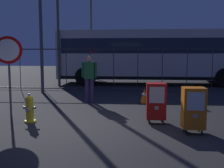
% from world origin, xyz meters
% --- Properties ---
extents(ground_plane, '(60.00, 60.00, 0.00)m').
position_xyz_m(ground_plane, '(0.00, 0.00, 0.00)').
color(ground_plane, '#262628').
extents(fire_hydrant, '(0.33, 0.32, 0.75)m').
position_xyz_m(fire_hydrant, '(-1.74, 0.27, 0.35)').
color(fire_hydrant, yellow).
rests_on(fire_hydrant, ground_plane).
extents(newspaper_box_primary, '(0.48, 0.42, 1.02)m').
position_xyz_m(newspaper_box_primary, '(2.21, -0.37, 0.57)').
color(newspaper_box_primary, black).
rests_on(newspaper_box_primary, ground_plane).
extents(newspaper_box_secondary, '(0.48, 0.42, 1.02)m').
position_xyz_m(newspaper_box_secondary, '(1.47, 0.43, 0.57)').
color(newspaper_box_secondary, black).
rests_on(newspaper_box_secondary, ground_plane).
extents(stop_sign, '(0.71, 0.31, 2.23)m').
position_xyz_m(stop_sign, '(-2.54, 0.91, 1.60)').
color(stop_sign, '#4C4F54').
rests_on(stop_sign, ground_plane).
extents(pedestrian, '(0.55, 0.22, 1.67)m').
position_xyz_m(pedestrian, '(-0.66, 3.19, 0.95)').
color(pedestrian, '#382D51').
rests_on(pedestrian, ground_plane).
extents(traffic_cone, '(0.36, 0.36, 0.53)m').
position_xyz_m(traffic_cone, '(1.30, 3.07, 0.26)').
color(traffic_cone, black).
rests_on(traffic_cone, ground_plane).
extents(fence_barrier, '(18.03, 0.04, 2.00)m').
position_xyz_m(fence_barrier, '(0.00, 6.22, 1.02)').
color(fence_barrier, '#2D2D33').
rests_on(fence_barrier, ground_plane).
extents(bus_near, '(10.55, 2.94, 3.00)m').
position_xyz_m(bus_near, '(1.99, 9.22, 1.71)').
color(bus_near, beige).
rests_on(bus_near, ground_plane).
extents(street_light_near_right, '(0.32, 0.32, 6.38)m').
position_xyz_m(street_light_near_right, '(-2.02, 12.69, 3.74)').
color(street_light_near_right, '#4C4F54').
rests_on(street_light_near_right, ground_plane).
extents(street_light_far_left, '(0.32, 0.32, 6.93)m').
position_xyz_m(street_light_far_left, '(-3.08, 7.96, 4.02)').
color(street_light_far_left, '#4C4F54').
rests_on(street_light_far_left, ground_plane).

